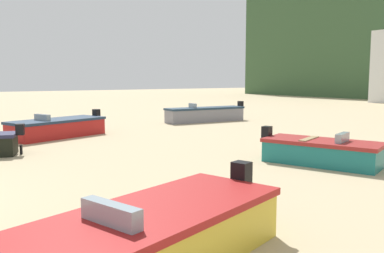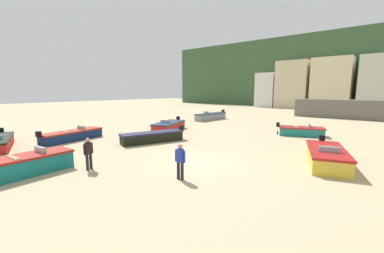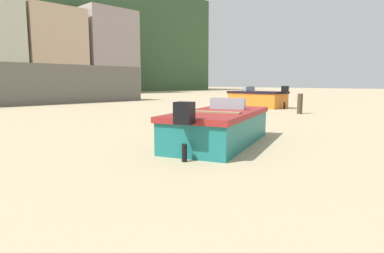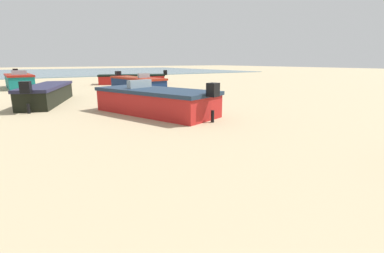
% 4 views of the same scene
% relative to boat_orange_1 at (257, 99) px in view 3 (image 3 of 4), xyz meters
% --- Properties ---
extents(harbor_pier, '(15.81, 2.40, 2.66)m').
position_rel_boat_orange_1_xyz_m(harbor_pier, '(-8.02, 12.18, 0.85)').
color(harbor_pier, '#656157').
rests_on(harbor_pier, ground).
extents(townhouse_right, '(6.63, 6.50, 10.05)m').
position_rel_boat_orange_1_xyz_m(townhouse_right, '(0.57, 29.44, 4.54)').
color(townhouse_right, '#CEAE90').
rests_on(townhouse_right, ground).
extents(townhouse_far_right, '(7.01, 5.02, 10.93)m').
position_rel_boat_orange_1_xyz_m(townhouse_far_right, '(7.92, 28.69, 4.98)').
color(townhouse_far_right, '#A29291').
rests_on(townhouse_far_right, ground).
extents(boat_orange_1, '(1.63, 3.65, 1.26)m').
position_rel_boat_orange_1_xyz_m(boat_orange_1, '(0.00, 0.00, 0.00)').
color(boat_orange_1, orange).
rests_on(boat_orange_1, ground).
extents(boat_teal_7, '(4.00, 2.73, 1.10)m').
position_rel_boat_orange_1_xyz_m(boat_teal_7, '(-10.47, -5.76, -0.08)').
color(boat_teal_7, '#1A716F').
rests_on(boat_teal_7, ground).
extents(mooring_post_mid_beach, '(0.24, 0.24, 0.93)m').
position_rel_boat_orange_1_xyz_m(mooring_post_mid_beach, '(-2.03, -3.64, -0.02)').
color(mooring_post_mid_beach, '#453624').
rests_on(mooring_post_mid_beach, ground).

